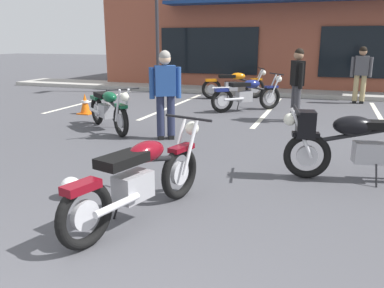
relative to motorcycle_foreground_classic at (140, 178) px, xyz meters
name	(u,v)px	position (x,y,z in m)	size (l,w,h in m)	color
ground_plane	(218,166)	(0.28, 2.04, -0.46)	(80.00, 80.00, 0.00)	#47474C
sidewalk_kerb	(284,92)	(0.28, 10.79, -0.39)	(22.00, 1.80, 0.14)	#A8A59E
brick_storefront_building	(297,37)	(0.28, 14.29, 1.52)	(14.80, 6.98, 3.96)	brown
painted_stall_lines	(269,111)	(0.28, 7.19, -0.46)	(11.09, 4.80, 0.01)	silver
motorcycle_foreground_classic	(140,178)	(0.00, 0.00, 0.00)	(0.89, 2.06, 0.98)	black
motorcycle_red_sportbike	(108,109)	(-2.56, 3.67, 0.00)	(1.75, 1.53, 0.98)	black
motorcycle_black_cruiser	(248,94)	(-0.27, 6.95, 0.00)	(1.73, 1.56, 0.98)	black
motorcycle_blue_standard	(355,143)	(2.17, 2.03, 0.07)	(2.09, 0.80, 0.98)	black
motorcycle_green_cafe_racer	(234,84)	(-1.15, 9.13, 0.00)	(1.95, 1.19, 0.98)	black
person_in_shorts_foreground	(297,81)	(1.07, 5.95, 0.49)	(0.38, 0.59, 1.68)	black
person_by_back_row	(165,90)	(-1.11, 3.34, 0.49)	(0.57, 0.40, 1.68)	black
person_near_building	(361,71)	(2.62, 9.34, 0.49)	(0.60, 0.28, 1.68)	black
helmet_on_pavement	(71,187)	(-1.06, 0.25, -0.33)	(0.26, 0.26, 0.26)	silver
traffic_cone	(85,104)	(-4.13, 5.15, -0.20)	(0.34, 0.34, 0.53)	orange
parking_lot_lamp_post	(155,0)	(-4.08, 9.58, 2.69)	(0.24, 0.76, 4.85)	#2D2D33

